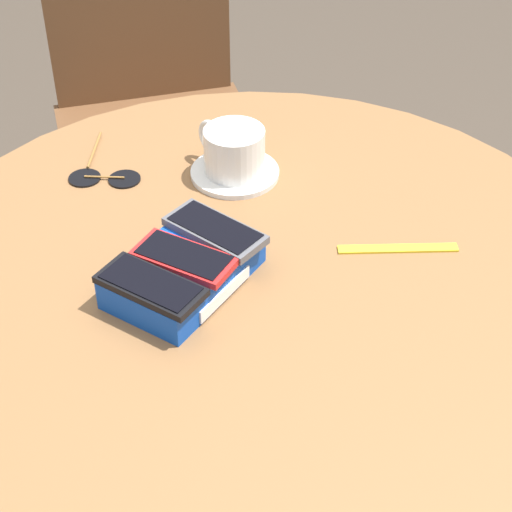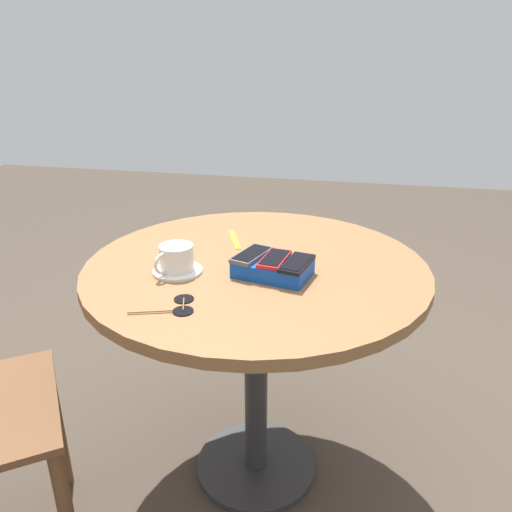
# 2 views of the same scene
# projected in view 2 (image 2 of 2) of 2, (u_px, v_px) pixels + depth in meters

# --- Properties ---
(ground_plane) EXTENTS (8.00, 8.00, 0.00)m
(ground_plane) POSITION_uv_depth(u_px,v_px,m) (256.00, 466.00, 1.65)
(ground_plane) COLOR #42382D
(round_table) EXTENTS (0.94, 0.94, 0.73)m
(round_table) POSITION_uv_depth(u_px,v_px,m) (256.00, 301.00, 1.41)
(round_table) COLOR #2D2D2D
(round_table) RESTS_ON ground_plane
(phone_box) EXTENTS (0.21, 0.16, 0.04)m
(phone_box) POSITION_uv_depth(u_px,v_px,m) (273.00, 268.00, 1.29)
(phone_box) COLOR #0F42AD
(phone_box) RESTS_ON round_table
(phone_black) EXTENTS (0.08, 0.14, 0.01)m
(phone_black) POSITION_uv_depth(u_px,v_px,m) (297.00, 263.00, 1.25)
(phone_black) COLOR black
(phone_black) RESTS_ON phone_box
(phone_red) EXTENTS (0.07, 0.13, 0.01)m
(phone_red) POSITION_uv_depth(u_px,v_px,m) (275.00, 259.00, 1.28)
(phone_red) COLOR red
(phone_red) RESTS_ON phone_box
(phone_gray) EXTENTS (0.10, 0.14, 0.01)m
(phone_gray) POSITION_uv_depth(u_px,v_px,m) (251.00, 255.00, 1.30)
(phone_gray) COLOR #515156
(phone_gray) RESTS_ON phone_box
(saucer) EXTENTS (0.13, 0.13, 0.01)m
(saucer) POSITION_uv_depth(u_px,v_px,m) (178.00, 271.00, 1.31)
(saucer) COLOR silver
(saucer) RESTS_ON round_table
(coffee_cup) EXTENTS (0.09, 0.12, 0.07)m
(coffee_cup) POSITION_uv_depth(u_px,v_px,m) (176.00, 257.00, 1.29)
(coffee_cup) COLOR silver
(coffee_cup) RESTS_ON saucer
(lanyard_strap) EXTENTS (0.08, 0.15, 0.00)m
(lanyard_strap) POSITION_uv_depth(u_px,v_px,m) (235.00, 240.00, 1.54)
(lanyard_strap) COLOR yellow
(lanyard_strap) RESTS_ON round_table
(sunglasses) EXTENTS (0.14, 0.12, 0.01)m
(sunglasses) POSITION_uv_depth(u_px,v_px,m) (180.00, 306.00, 1.14)
(sunglasses) COLOR black
(sunglasses) RESTS_ON round_table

